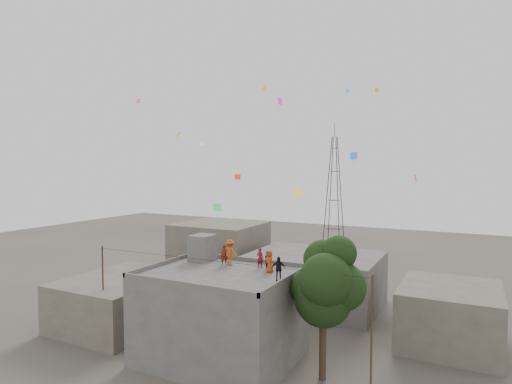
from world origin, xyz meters
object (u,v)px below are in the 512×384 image
at_px(person_red_adult, 260,258).
at_px(person_dark_adult, 278,269).
at_px(transmission_tower, 334,194).
at_px(stair_head_box, 203,248).
at_px(tree, 326,284).

bearing_deg(person_red_adult, person_dark_adult, 137.37).
relative_size(transmission_tower, person_red_adult, 13.75).
height_order(stair_head_box, tree, tree).
relative_size(tree, person_red_adult, 6.26).
bearing_deg(transmission_tower, stair_head_box, -88.77).
relative_size(stair_head_box, person_dark_adult, 1.29).
bearing_deg(person_red_adult, tree, 163.42).
bearing_deg(stair_head_box, transmission_tower, 91.23).
bearing_deg(person_red_adult, stair_head_box, -0.14).
distance_m(transmission_tower, person_dark_adult, 41.00).
xyz_separation_m(tree, transmission_tower, (-11.37, 39.40, 2.97)).
bearing_deg(transmission_tower, tree, -73.91).
relative_size(stair_head_box, person_red_adult, 1.38).
bearing_deg(stair_head_box, person_dark_adult, -19.33).
distance_m(transmission_tower, person_red_adult, 38.09).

